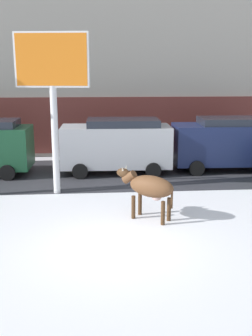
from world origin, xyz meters
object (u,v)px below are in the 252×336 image
at_px(billboard, 52,70).
at_px(pedestrian_near_billboard, 247,141).
at_px(cow_brown, 149,187).
at_px(car_navy_van, 227,142).
at_px(car_silver_van, 117,144).
at_px(pedestrian_by_cars, 174,142).

distance_m(billboard, pedestrian_near_billboard, 10.95).
xyz_separation_m(cow_brown, car_navy_van, (4.22, 5.80, 0.25)).
bearing_deg(billboard, pedestrian_near_billboard, 30.43).
bearing_deg(billboard, car_navy_van, 22.13).
distance_m(cow_brown, car_silver_van, 5.71).
xyz_separation_m(car_silver_van, car_navy_van, (4.85, 0.13, 0.00)).
xyz_separation_m(pedestrian_near_billboard, pedestrian_by_cars, (-3.69, 0.00, 0.00)).
relative_size(cow_brown, car_navy_van, 0.38).
distance_m(cow_brown, pedestrian_by_cars, 8.48).
bearing_deg(car_silver_van, pedestrian_by_cars, 39.99).
relative_size(billboard, car_navy_van, 1.20).
relative_size(cow_brown, pedestrian_by_cars, 1.02).
distance_m(car_navy_van, pedestrian_near_billboard, 2.99).
height_order(cow_brown, pedestrian_by_cars, pedestrian_by_cars).
height_order(billboard, car_navy_van, billboard).
bearing_deg(cow_brown, billboard, 135.55).
bearing_deg(cow_brown, car_navy_van, 53.98).
height_order(car_navy_van, pedestrian_near_billboard, car_navy_van).
height_order(car_silver_van, pedestrian_near_billboard, car_silver_van).
height_order(car_silver_van, car_navy_van, same).
xyz_separation_m(car_navy_van, pedestrian_near_billboard, (1.80, 2.35, -0.36)).
bearing_deg(billboard, cow_brown, -44.45).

